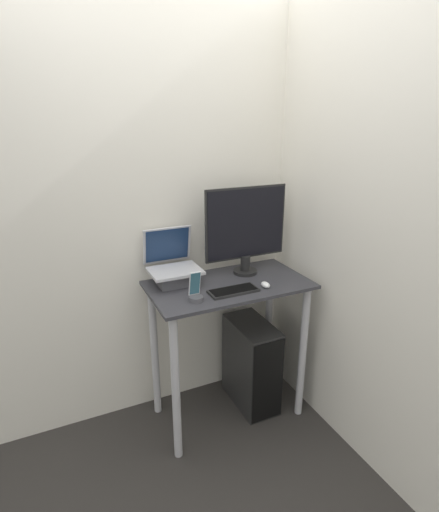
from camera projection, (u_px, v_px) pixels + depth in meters
name	position (u px, v px, depth m)	size (l,w,h in m)	color
ground_plane	(246.00, 438.00, 2.44)	(12.00, 12.00, 0.00)	#2D2B28
wall_back	(205.00, 210.00, 2.52)	(6.00, 0.05, 2.60)	silver
wall_side_right	(339.00, 222.00, 2.23)	(0.05, 6.00, 2.60)	silver
desk	(229.00, 317.00, 2.43)	(0.94, 0.52, 0.93)	#333338
laptop	(174.00, 270.00, 2.34)	(0.29, 0.28, 0.31)	#4C4C51
monitor	(246.00, 230.00, 2.42)	(0.53, 0.15, 0.54)	black
keyboard	(233.00, 291.00, 2.23)	(0.28, 0.12, 0.02)	black
mouse	(266.00, 285.00, 2.29)	(0.04, 0.07, 0.03)	white
cell_phone	(196.00, 293.00, 2.12)	(0.07, 0.07, 0.17)	#4C4C51
computer_tower	(251.00, 364.00, 2.66)	(0.23, 0.43, 0.59)	black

